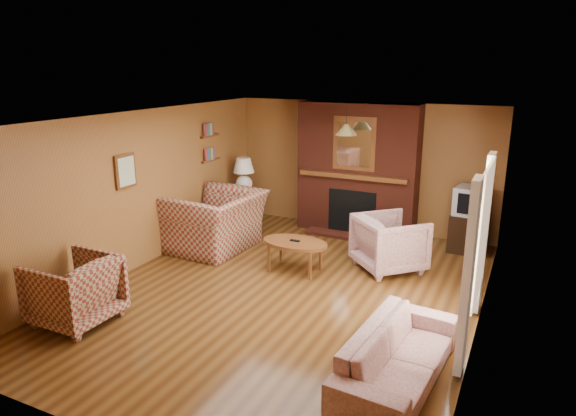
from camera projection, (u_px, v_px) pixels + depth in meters
The scene contains 20 objects.
floor at pixel (286, 292), 7.13m from camera, with size 6.50×6.50×0.00m, color #42240E.
ceiling at pixel (286, 118), 6.48m from camera, with size 6.50×6.50×0.00m, color white.
wall_back at pixel (362, 167), 9.63m from camera, with size 6.50×6.50×0.00m, color #97622E.
wall_front at pixel (104, 312), 3.99m from camera, with size 6.50×6.50×0.00m, color #97622E.
wall_left at pixel (140, 190), 7.86m from camera, with size 6.50×6.50×0.00m, color #97622E.
wall_right at pixel (486, 236), 5.76m from camera, with size 6.50×6.50×0.00m, color #97622E.
fireplace at pixel (357, 170), 9.40m from camera, with size 2.20×0.82×2.40m.
window_right at pixel (479, 247), 5.63m from camera, with size 0.10×1.85×2.00m.
bookshelf at pixel (211, 143), 9.35m from camera, with size 0.09×0.55×0.71m.
botanical_print at pixel (125, 171), 7.49m from camera, with size 0.05×0.40×0.50m.
pendant_light at pixel (346, 130), 8.59m from camera, with size 0.36×0.36×0.48m.
plaid_loveseat at pixel (216, 221), 8.71m from camera, with size 1.50×1.31×0.97m, color maroon.
plaid_armchair at pixel (74, 290), 6.22m from camera, with size 0.89×0.91×0.83m, color maroon.
floral_sofa at pixel (398, 355), 5.08m from camera, with size 1.91×0.75×0.56m, color #BBAC91.
floral_armchair at pixel (390, 243), 7.82m from camera, with size 0.91×0.94×0.85m, color #BBAC91.
coffee_table at pixel (295, 244), 7.77m from camera, with size 1.02×0.63×0.50m.
side_table at pixel (245, 208), 10.05m from camera, with size 0.50×0.50×0.67m, color brown.
table_lamp at pixel (244, 173), 9.86m from camera, with size 0.40×0.40×0.66m.
tv_stand at pixel (469, 233), 8.62m from camera, with size 0.59×0.54×0.65m, color black.
crt_tv at pixel (472, 201), 8.46m from camera, with size 0.57×0.57×0.47m.
Camera 1 is at (2.87, -5.89, 3.06)m, focal length 32.00 mm.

